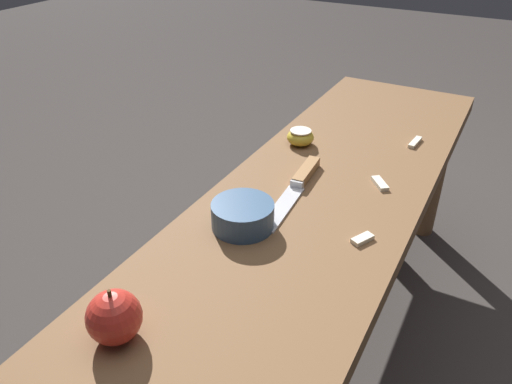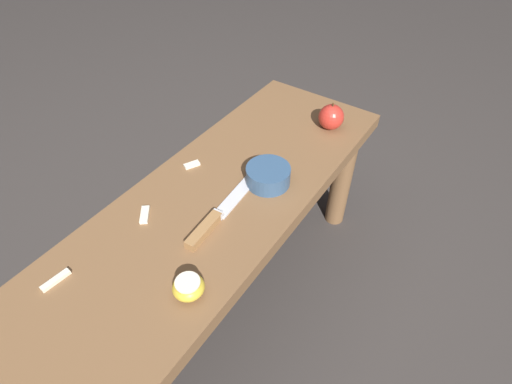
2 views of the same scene
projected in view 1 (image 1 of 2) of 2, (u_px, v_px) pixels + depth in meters
name	position (u px, v px, depth m)	size (l,w,h in m)	color
ground_plane	(313.00, 338.00, 1.24)	(8.00, 8.00, 0.00)	#383330
wooden_bench	(323.00, 216.00, 1.04)	(1.30, 0.39, 0.45)	brown
knife	(300.00, 181.00, 0.99)	(0.27, 0.05, 0.02)	silver
apple_whole	(114.00, 317.00, 0.64)	(0.07, 0.07, 0.08)	red
apple_cut	(300.00, 137.00, 1.15)	(0.06, 0.06, 0.04)	gold
apple_slice_near_knife	(415.00, 142.00, 1.16)	(0.06, 0.02, 0.01)	silver
apple_slice_center	(362.00, 239.00, 0.84)	(0.04, 0.03, 0.01)	silver
apple_slice_near_bowl	(380.00, 183.00, 1.00)	(0.05, 0.05, 0.01)	silver
bowl	(243.00, 215.00, 0.86)	(0.11, 0.11, 0.05)	#335175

